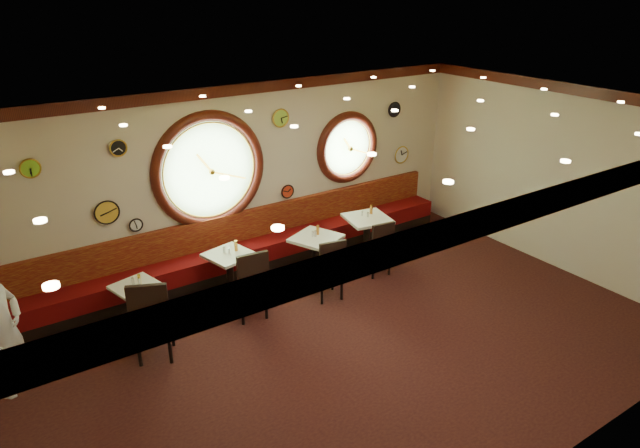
{
  "coord_description": "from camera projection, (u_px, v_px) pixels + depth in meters",
  "views": [
    {
      "loc": [
        -4.06,
        -5.42,
        4.7
      ],
      "look_at": [
        0.11,
        0.8,
        1.5
      ],
      "focal_mm": 32.0,
      "sensor_mm": 36.0,
      "label": 1
    }
  ],
  "objects": [
    {
      "name": "porthole_left_glass",
      "position": [
        209.0,
        170.0,
        9.32
      ],
      "size": [
        1.66,
        0.02,
        1.66
      ],
      "primitive_type": "cylinder",
      "rotation": [
        1.57,
        0.0,
        0.0
      ],
      "color": "#96D37E",
      "rests_on": "wall_back"
    },
    {
      "name": "condiment_b_pepper",
      "position": [
        229.0,
        251.0,
        9.02
      ],
      "size": [
        0.03,
        0.03,
        0.09
      ],
      "primitive_type": "cylinder",
      "color": "silver",
      "rests_on": "table_b"
    },
    {
      "name": "waiter",
      "position": [
        3.0,
        329.0,
        6.81
      ],
      "size": [
        0.72,
        0.75,
        1.72
      ],
      "primitive_type": "imported",
      "rotation": [
        0.0,
        0.0,
        0.87
      ],
      "color": "white",
      "rests_on": "floor"
    },
    {
      "name": "banquette_seat",
      "position": [
        254.0,
        250.0,
        10.0
      ],
      "size": [
        8.0,
        0.55,
        0.3
      ],
      "primitive_type": "cube",
      "color": "#540709",
      "rests_on": "banquette_base"
    },
    {
      "name": "chair_b",
      "position": [
        251.0,
        281.0,
        8.36
      ],
      "size": [
        0.53,
        0.53,
        0.7
      ],
      "rotation": [
        0.0,
        0.0,
        -0.11
      ],
      "color": "black",
      "rests_on": "floor"
    },
    {
      "name": "wall_clock_1",
      "position": [
        401.0,
        155.0,
        11.57
      ],
      "size": [
        0.34,
        0.03,
        0.34
      ],
      "primitive_type": "cylinder",
      "rotation": [
        1.57,
        0.0,
        0.0
      ],
      "color": "silver",
      "rests_on": "wall_back"
    },
    {
      "name": "molding_front",
      "position": [
        567.0,
        195.0,
        4.59
      ],
      "size": [
        9.0,
        0.1,
        0.18
      ],
      "primitive_type": "cube",
      "color": "#3C110A",
      "rests_on": "wall_back"
    },
    {
      "name": "wall_clock_3",
      "position": [
        280.0,
        118.0,
        9.71
      ],
      "size": [
        0.3,
        0.03,
        0.3
      ],
      "primitive_type": "cylinder",
      "rotation": [
        1.57,
        0.0,
        0.0
      ],
      "color": "#9ECF40",
      "rests_on": "wall_back"
    },
    {
      "name": "condiment_b_salt",
      "position": [
        224.0,
        249.0,
        9.05
      ],
      "size": [
        0.04,
        0.04,
        0.11
      ],
      "primitive_type": "cylinder",
      "color": "silver",
      "rests_on": "table_b"
    },
    {
      "name": "wall_clock_6",
      "position": [
        107.0,
        212.0,
        8.56
      ],
      "size": [
        0.36,
        0.03,
        0.36
      ],
      "primitive_type": "cylinder",
      "rotation": [
        1.57,
        0.0,
        0.0
      ],
      "color": "gold",
      "rests_on": "wall_back"
    },
    {
      "name": "banquette_back",
      "position": [
        247.0,
        225.0,
        10.01
      ],
      "size": [
        8.0,
        0.1,
        0.55
      ],
      "primitive_type": "cube",
      "color": "#60070E",
      "rests_on": "wall_back"
    },
    {
      "name": "condiment_c_salt",
      "position": [
        313.0,
        234.0,
        9.46
      ],
      "size": [
        0.03,
        0.03,
        0.09
      ],
      "primitive_type": "cylinder",
      "color": "silver",
      "rests_on": "table_c"
    },
    {
      "name": "chair_a",
      "position": [
        151.0,
        316.0,
        7.4
      ],
      "size": [
        0.67,
        0.67,
        0.75
      ],
      "rotation": [
        0.0,
        0.0,
        -0.43
      ],
      "color": "black",
      "rests_on": "floor"
    },
    {
      "name": "condiment_a_bottle",
      "position": [
        139.0,
        279.0,
        8.22
      ],
      "size": [
        0.05,
        0.05,
        0.15
      ],
      "primitive_type": "cylinder",
      "color": "yellow",
      "rests_on": "table_a"
    },
    {
      "name": "molding_right",
      "position": [
        572.0,
        89.0,
        9.12
      ],
      "size": [
        0.1,
        6.0,
        0.18
      ],
      "primitive_type": "cube",
      "color": "#3C110A",
      "rests_on": "wall_back"
    },
    {
      "name": "table_b",
      "position": [
        230.0,
        269.0,
        9.13
      ],
      "size": [
        0.79,
        0.79,
        0.72
      ],
      "color": "black",
      "rests_on": "floor"
    },
    {
      "name": "chair_c",
      "position": [
        330.0,
        266.0,
        8.9
      ],
      "size": [
        0.51,
        0.51,
        0.65
      ],
      "rotation": [
        0.0,
        0.0,
        -0.17
      ],
      "color": "black",
      "rests_on": "floor"
    },
    {
      "name": "wall_clock_4",
      "position": [
        30.0,
        168.0,
        7.76
      ],
      "size": [
        0.26,
        0.03,
        0.26
      ],
      "primitive_type": "cylinder",
      "rotation": [
        1.57,
        0.0,
        0.0
      ],
      "color": "#85D42A",
      "rests_on": "wall_back"
    },
    {
      "name": "condiment_a_salt",
      "position": [
        133.0,
        281.0,
        8.21
      ],
      "size": [
        0.04,
        0.04,
        0.11
      ],
      "primitive_type": "cylinder",
      "color": "silver",
      "rests_on": "table_a"
    },
    {
      "name": "porthole_right_frame",
      "position": [
        347.0,
        148.0,
        10.76
      ],
      "size": [
        1.38,
        0.18,
        1.38
      ],
      "primitive_type": "torus",
      "rotation": [
        1.57,
        0.0,
        0.0
      ],
      "color": "#3C110A",
      "rests_on": "wall_back"
    },
    {
      "name": "porthole_right_glass",
      "position": [
        347.0,
        148.0,
        10.77
      ],
      "size": [
        1.1,
        0.02,
        1.1
      ],
      "primitive_type": "cylinder",
      "rotation": [
        1.57,
        0.0,
        0.0
      ],
      "color": "#96D37E",
      "rests_on": "wall_back"
    },
    {
      "name": "wall_clock_2",
      "position": [
        118.0,
        148.0,
        8.34
      ],
      "size": [
        0.24,
        0.03,
        0.24
      ],
      "primitive_type": "cylinder",
      "rotation": [
        1.57,
        0.0,
        0.0
      ],
      "color": "black",
      "rests_on": "wall_back"
    },
    {
      "name": "table_d",
      "position": [
        367.0,
        233.0,
        10.3
      ],
      "size": [
        0.86,
        0.86,
        0.81
      ],
      "color": "black",
      "rests_on": "floor"
    },
    {
      "name": "chair_d",
      "position": [
        380.0,
        245.0,
        9.67
      ],
      "size": [
        0.47,
        0.47,
        0.62
      ],
      "rotation": [
        0.0,
        0.0,
        -0.13
      ],
      "color": "black",
      "rests_on": "floor"
    },
    {
      "name": "porthole_left_ring",
      "position": [
        210.0,
        171.0,
        9.28
      ],
      "size": [
        1.61,
        0.03,
        1.61
      ],
      "primitive_type": "torus",
      "rotation": [
        1.57,
        0.0,
        0.0
      ],
      "color": "gold",
      "rests_on": "wall_back"
    },
    {
      "name": "condiment_d_pepper",
      "position": [
        368.0,
        215.0,
        10.18
      ],
      "size": [
        0.03,
        0.03,
        0.09
      ],
      "primitive_type": "cylinder",
      "color": "silver",
      "rests_on": "table_d"
    },
    {
      "name": "table_a",
      "position": [
        138.0,
        300.0,
        8.3
      ],
      "size": [
        0.73,
        0.73,
        0.66
      ],
      "color": "black",
      "rests_on": "floor"
    },
    {
      "name": "condiment_a_pepper",
      "position": [
        139.0,
        281.0,
        8.21
      ],
      "size": [
        0.04,
        0.04,
        0.11
      ],
      "primitive_type": "cylinder",
      "color": "silver",
      "rests_on": "table_a"
    },
    {
      "name": "porthole_left_frame",
      "position": [
        210.0,
        170.0,
        9.31
      ],
      "size": [
        1.98,
        0.18,
        1.98
      ],
      "primitive_type": "torus",
      "rotation": [
        1.57,
        0.0,
        0.0
      ],
      "color": "#3C110A",
      "rests_on": "wall_back"
    },
    {
      "name": "wall_clock_5",
      "position": [
        136.0,
        225.0,
        8.88
      ],
      "size": [
        0.2,
        0.03,
        0.2
      ],
      "primitive_type": "cylinder",
      "rotation": [
        1.57,
        0.0,
        0.0
      ],
      "color": "white",
      "rests_on": "wall_back"
    },
    {
      "name": "condiment_c_bottle",
      "position": [
        318.0,
        230.0,
        9.52
      ],
      "size": [
        0.05,
        0.05,
        0.16
      ],
      "primitive_type": "cylinder",
      "color": "orange",
      "rests_on": "table_c"
    },
    {
      "name": "banquette_base",
      "position": [
        254.0,
        263.0,
        10.1
      ],
      "size": [
        8.0,
        0.55,
        0.2
      ],
      "primitive_type": "cube",
      "color": "black",
      "rests_on": "floor"
    },
    {
      "name": "table_c",
      "position": [
        316.0,
        253.0,
        9.57
      ],
      "size": [
        0.94,
        0.94,
        0.79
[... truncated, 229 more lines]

